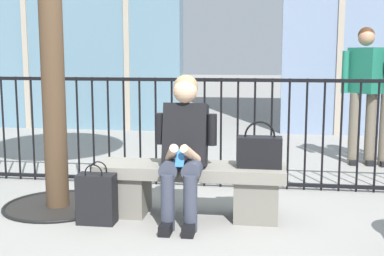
% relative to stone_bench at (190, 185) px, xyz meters
% --- Properties ---
extents(ground_plane, '(60.00, 60.00, 0.00)m').
position_rel_stone_bench_xyz_m(ground_plane, '(0.00, 0.00, -0.27)').
color(ground_plane, gray).
extents(stone_bench, '(1.60, 0.44, 0.45)m').
position_rel_stone_bench_xyz_m(stone_bench, '(0.00, 0.00, 0.00)').
color(stone_bench, gray).
rests_on(stone_bench, ground).
extents(seated_person_with_phone, '(0.52, 0.66, 1.21)m').
position_rel_stone_bench_xyz_m(seated_person_with_phone, '(-0.03, -0.13, 0.38)').
color(seated_person_with_phone, '#383D4C').
rests_on(seated_person_with_phone, ground).
extents(handbag_on_bench, '(0.37, 0.17, 0.39)m').
position_rel_stone_bench_xyz_m(handbag_on_bench, '(0.58, -0.01, 0.31)').
color(handbag_on_bench, black).
rests_on(handbag_on_bench, stone_bench).
extents(shopping_bag, '(0.31, 0.17, 0.51)m').
position_rel_stone_bench_xyz_m(shopping_bag, '(-0.73, -0.30, -0.06)').
color(shopping_bag, black).
rests_on(shopping_bag, ground).
extents(bystander_at_railing, '(0.55, 0.43, 1.71)m').
position_rel_stone_bench_xyz_m(bystander_at_railing, '(1.83, 2.37, 0.73)').
color(bystander_at_railing, '#6B6051').
rests_on(bystander_at_railing, ground).
extents(plaza_railing, '(9.30, 0.04, 1.14)m').
position_rel_stone_bench_xyz_m(plaza_railing, '(-0.00, 1.00, 0.30)').
color(plaza_railing, black).
rests_on(plaza_railing, ground).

